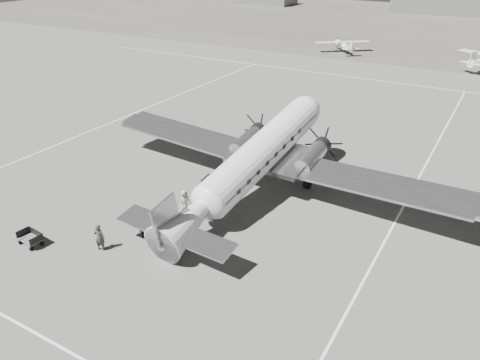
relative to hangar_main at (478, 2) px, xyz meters
name	(u,v)px	position (x,y,z in m)	size (l,w,h in m)	color
ground	(205,206)	(-5.00, -120.00, -3.30)	(260.00, 260.00, 0.00)	slate
taxi_line_near	(38,335)	(-5.00, -134.00, -3.29)	(60.00, 0.15, 0.01)	white
taxi_line_right	(376,257)	(7.00, -120.00, -3.29)	(0.15, 80.00, 0.01)	white
taxi_line_left	(115,121)	(-23.00, -110.00, -3.29)	(0.15, 60.00, 0.01)	white
taxi_line_horizon	(370,79)	(-5.00, -80.00, -3.29)	(90.00, 0.15, 0.01)	white
grass_infield	(439,26)	(-5.00, -25.00, -3.30)	(260.00, 90.00, 0.01)	#615D51
hangar_main	(478,2)	(0.00, 0.00, 0.00)	(42.00, 14.00, 6.60)	slate
dc3_airliner	(254,162)	(-2.72, -117.11, -0.55)	(28.91, 20.06, 5.51)	#B4B4B6
light_plane_left	(343,46)	(-14.21, -64.36, -2.32)	(9.45, 7.67, 1.96)	white
baggage_cart_near	(153,226)	(-5.92, -124.48, -2.81)	(1.74, 1.23, 0.98)	#606060
baggage_cart_far	(30,239)	(-11.48, -129.27, -2.87)	(1.53, 1.08, 0.86)	#606060
ground_crew	(100,237)	(-7.42, -127.51, -2.43)	(0.63, 0.42, 1.74)	#2F2F2F
ramp_agent	(163,215)	(-5.86, -123.50, -2.50)	(0.77, 0.60, 1.59)	silver
passenger	(185,201)	(-5.73, -121.40, -2.47)	(0.81, 0.53, 1.66)	#B2B1AF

